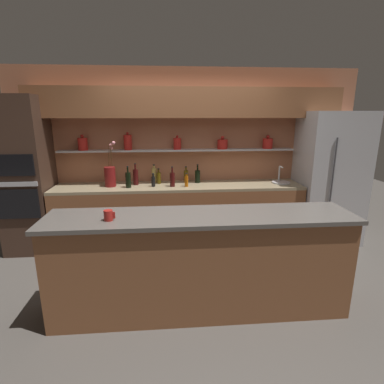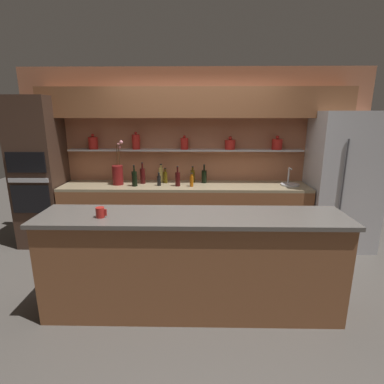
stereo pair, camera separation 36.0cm
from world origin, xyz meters
The scene contains 18 objects.
ground_plane centered at (0.00, 0.00, 0.00)m, with size 12.00×12.00×0.00m, color #4C4742.
back_wall_unit centered at (0.00, 1.53, 1.55)m, with size 5.20×0.44×2.60m.
back_counter_unit centered at (-0.14, 1.24, 0.46)m, with size 3.62×0.62×0.92m.
island_counter centered at (0.00, -0.40, 0.51)m, with size 2.92×0.61×1.02m.
refrigerator centered at (2.15, 1.20, 0.99)m, with size 0.91×0.73×1.98m.
oven_tower centered at (-2.28, 1.24, 1.09)m, with size 0.63×0.64×2.18m.
flower_vase centered at (-1.12, 1.24, 1.08)m, with size 0.18×0.17×0.65m.
sink_fixture centered at (1.41, 1.25, 0.95)m, with size 0.27×0.27×0.25m.
bottle_spirit_0 centered at (-0.50, 1.42, 1.04)m, with size 0.07×0.07×0.28m.
bottle_wine_1 centered at (-0.24, 1.16, 1.03)m, with size 0.07×0.07×0.29m.
bottle_wine_2 centered at (-0.86, 1.15, 1.03)m, with size 0.08×0.08×0.31m.
bottle_wine_3 centered at (0.15, 1.38, 1.02)m, with size 0.08×0.08×0.28m.
bottle_oil_4 centered at (-0.02, 1.40, 1.02)m, with size 0.07×0.07×0.25m.
bottle_sauce_5 centered at (-0.51, 1.18, 1.00)m, with size 0.06×0.06×0.19m.
bottle_sauce_6 centered at (-0.03, 1.14, 1.00)m, with size 0.05×0.05×0.20m.
bottle_wine_7 centered at (-0.77, 1.31, 1.04)m, with size 0.08×0.08×0.32m.
bottle_oil_8 centered at (-0.44, 1.36, 1.01)m, with size 0.06×0.06×0.23m.
coffee_mug centered at (-0.84, -0.49, 1.07)m, with size 0.10×0.08×0.10m.
Camera 2 is at (0.05, -3.06, 1.94)m, focal length 28.00 mm.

